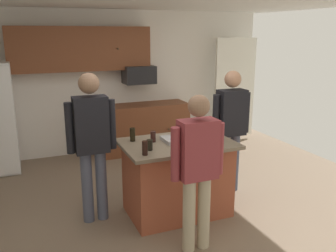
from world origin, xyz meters
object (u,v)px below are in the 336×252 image
Objects in this scene: person_host_foreground at (231,123)px; mug_ceramic_white at (174,132)px; glass_short_whisky at (145,148)px; serving_tray at (181,139)px; glass_stout_tall at (153,137)px; person_elder_center at (92,138)px; person_guest_by_door at (197,164)px; mug_blue_stoneware at (200,130)px; glass_dark_ale at (150,145)px; kitchen_island at (177,177)px; microwave_over_range at (139,75)px; glass_pilsner at (214,137)px; tumbler_amber at (132,135)px.

mug_ceramic_white is (-0.86, -0.03, -0.02)m from person_host_foreground.
serving_tray is at bearing 31.31° from glass_short_whisky.
person_host_foreground is at bearing 8.74° from glass_stout_tall.
serving_tray is (1.05, -0.14, -0.09)m from person_elder_center.
glass_short_whisky is (-0.38, 0.50, 0.06)m from person_guest_by_door.
person_guest_by_door is 12.83× the size of mug_blue_stoneware.
glass_dark_ale is at bearing 33.08° from person_guest_by_door.
serving_tray is at bearing -2.12° from person_host_foreground.
kitchen_island is 0.69m from mug_blue_stoneware.
microwave_over_range reaches higher than mug_ceramic_white.
mug_ceramic_white is 0.99× the size of glass_dark_ale.
glass_dark_ale is at bearing 53.63° from glass_short_whisky.
mug_blue_stoneware is (1.40, 0.00, -0.06)m from person_elder_center.
person_guest_by_door is at bearing -66.54° from glass_dark_ale.
microwave_over_range is 1.27× the size of serving_tray.
person_elder_center reaches higher than glass_short_whisky.
glass_short_whisky is (-0.10, -0.14, 0.02)m from glass_dark_ale.
glass_short_whisky reaches higher than serving_tray.
person_elder_center is at bearing 172.20° from serving_tray.
serving_tray is (0.07, 0.06, 0.48)m from kitchen_island.
glass_pilsner is at bearing -1.42° from glass_dark_ale.
glass_short_whisky is at bearing -150.04° from kitchen_island.
mug_blue_stoneware is (0.55, 1.00, 0.04)m from person_guest_by_door.
person_elder_center is at bearing 133.39° from glass_short_whisky.
person_elder_center is at bearing -174.54° from tumbler_amber.
person_guest_by_door is 0.63m from glass_short_whisky.
glass_dark_ale is 0.17m from glass_short_whisky.
person_host_foreground is at bearing 2.28° from mug_ceramic_white.
glass_pilsner is at bearing -91.60° from mug_blue_stoneware.
microwave_over_range is 2.74m from kitchen_island.
mug_ceramic_white is 0.27× the size of serving_tray.
tumbler_amber is at bearing -177.23° from mug_ceramic_white.
person_elder_center is (-1.33, -2.33, -0.42)m from microwave_over_range.
glass_stout_tall is at bearing 5.61° from person_elder_center.
kitchen_island is at bearing -0.00° from person_elder_center.
person_elder_center is at bearing -15.14° from person_host_foreground.
glass_short_whisky is at bearing 46.85° from person_guest_by_door.
mug_blue_stoneware is (0.01, 0.38, -0.01)m from glass_pilsner.
person_host_foreground is 1.54m from person_guest_by_door.
person_host_foreground is 1.43m from glass_dark_ale.
microwave_over_range is 0.42× the size of kitchen_island.
kitchen_island is 0.93m from person_guest_by_door.
kitchen_island is at bearing 156.25° from glass_pilsner.
glass_dark_ale is (-0.75, -2.69, -0.47)m from microwave_over_range.
serving_tray is (-0.33, 0.24, -0.05)m from glass_pilsner.
person_host_foreground is 10.98× the size of glass_short_whisky.
glass_stout_tall is (-0.67, 0.30, -0.00)m from glass_pilsner.
person_guest_by_door is at bearing -81.90° from glass_stout_tall.
mug_blue_stoneware is at bearing 28.41° from glass_short_whisky.
microwave_over_range is at bearing 74.34° from glass_dark_ale.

